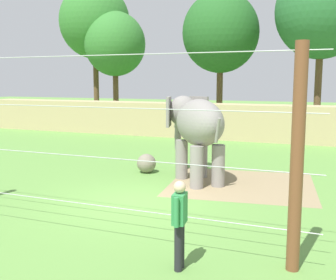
% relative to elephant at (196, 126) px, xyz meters
% --- Properties ---
extents(ground_plane, '(120.00, 120.00, 0.00)m').
position_rel_elephant_xyz_m(ground_plane, '(-0.73, -3.24, -1.92)').
color(ground_plane, '#609342').
extents(dirt_patch, '(5.21, 4.89, 0.01)m').
position_rel_elephant_xyz_m(dirt_patch, '(1.62, 0.02, -1.92)').
color(dirt_patch, '#937F5B').
rests_on(dirt_patch, ground).
extents(embankment_wall, '(36.00, 1.80, 2.07)m').
position_rel_elephant_xyz_m(embankment_wall, '(-0.73, 10.60, -0.88)').
color(embankment_wall, tan).
rests_on(embankment_wall, ground).
extents(elephant, '(3.12, 3.38, 2.90)m').
position_rel_elephant_xyz_m(elephant, '(0.00, 0.00, 0.00)').
color(elephant, gray).
rests_on(elephant, ground).
extents(enrichment_ball, '(0.72, 0.72, 0.72)m').
position_rel_elephant_xyz_m(enrichment_ball, '(-2.10, 0.44, -1.56)').
color(enrichment_ball, gray).
rests_on(enrichment_ball, ground).
extents(cable_fence, '(10.10, 0.24, 4.14)m').
position_rel_elephant_xyz_m(cable_fence, '(-0.73, -5.92, 0.16)').
color(cable_fence, brown).
rests_on(cable_fence, ground).
extents(zookeeper, '(0.26, 0.58, 1.67)m').
position_rel_elephant_xyz_m(zookeeper, '(1.87, -6.67, -0.99)').
color(zookeeper, '#232328').
rests_on(zookeeper, ground).
extents(tree_far_left, '(4.80, 4.80, 8.82)m').
position_rel_elephant_xyz_m(tree_far_left, '(-11.99, 15.95, 4.35)').
color(tree_far_left, brown).
rests_on(tree_far_left, ground).
extents(tree_left_of_centre, '(5.36, 5.36, 9.59)m').
position_rel_elephant_xyz_m(tree_left_of_centre, '(-3.33, 15.53, 4.84)').
color(tree_left_of_centre, brown).
rests_on(tree_left_of_centre, ground).
extents(tree_behind_wall, '(5.72, 5.72, 11.22)m').
position_rel_elephant_xyz_m(tree_behind_wall, '(-14.22, 16.63, 6.27)').
color(tree_behind_wall, brown).
rests_on(tree_behind_wall, ground).
extents(tree_right_of_centre, '(5.72, 5.72, 10.78)m').
position_rel_elephant_xyz_m(tree_right_of_centre, '(3.31, 14.79, 5.83)').
color(tree_right_of_centre, brown).
rests_on(tree_right_of_centre, ground).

